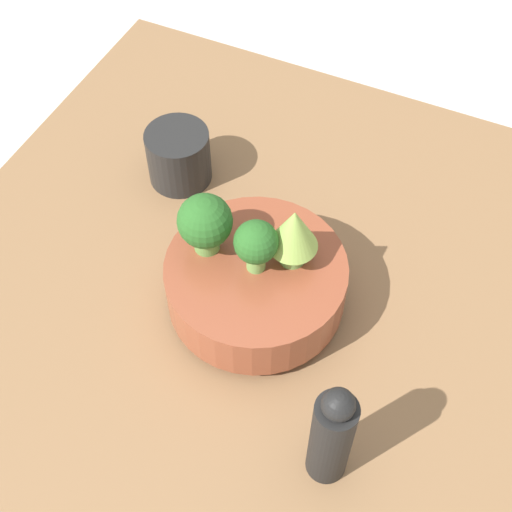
{
  "coord_description": "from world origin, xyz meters",
  "views": [
    {
      "loc": [
        0.44,
        0.2,
        0.77
      ],
      "look_at": [
        0.02,
        0.01,
        0.14
      ],
      "focal_mm": 50.0,
      "sensor_mm": 36.0,
      "label": 1
    }
  ],
  "objects": [
    {
      "name": "cup",
      "position": [
        -0.12,
        -0.17,
        0.09
      ],
      "size": [
        0.09,
        0.09,
        0.08
      ],
      "color": "black",
      "rests_on": "table"
    },
    {
      "name": "romanesco_piece_far",
      "position": [
        -0.01,
        0.04,
        0.17
      ],
      "size": [
        0.06,
        0.06,
        0.08
      ],
      "color": "#7AB256",
      "rests_on": "bowl"
    },
    {
      "name": "ground_plane",
      "position": [
        0.0,
        0.0,
        0.0
      ],
      "size": [
        6.0,
        6.0,
        0.0
      ],
      "primitive_type": "plane",
      "color": "silver"
    },
    {
      "name": "broccoli_floret_center",
      "position": [
        0.02,
        0.01,
        0.17
      ],
      "size": [
        0.05,
        0.05,
        0.07
      ],
      "color": "#7AB256",
      "rests_on": "bowl"
    },
    {
      "name": "pepper_mill",
      "position": [
        0.17,
        0.16,
        0.13
      ],
      "size": [
        0.04,
        0.04,
        0.16
      ],
      "color": "black",
      "rests_on": "table"
    },
    {
      "name": "bowl",
      "position": [
        0.02,
        0.01,
        0.09
      ],
      "size": [
        0.21,
        0.21,
        0.07
      ],
      "color": "brown",
      "rests_on": "table"
    },
    {
      "name": "table",
      "position": [
        0.0,
        0.0,
        0.02
      ],
      "size": [
        0.82,
        0.82,
        0.05
      ],
      "color": "olive",
      "rests_on": "ground_plane"
    },
    {
      "name": "broccoli_floret_front",
      "position": [
        0.02,
        -0.05,
        0.17
      ],
      "size": [
        0.06,
        0.06,
        0.08
      ],
      "color": "#6BA34C",
      "rests_on": "bowl"
    }
  ]
}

